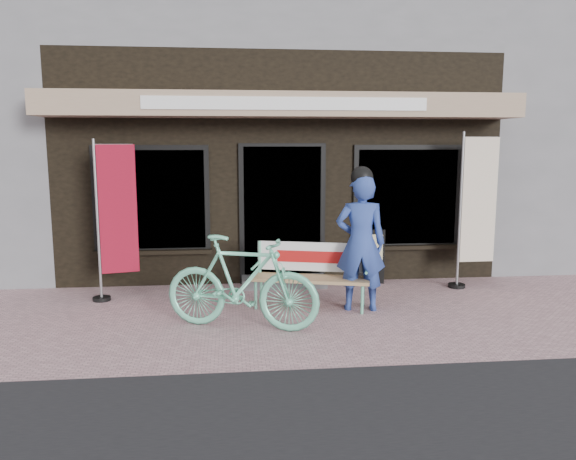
{
  "coord_description": "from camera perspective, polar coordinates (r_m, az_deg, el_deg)",
  "views": [
    {
      "loc": [
        -0.82,
        -6.69,
        2.21
      ],
      "look_at": [
        -0.04,
        0.7,
        1.05
      ],
      "focal_mm": 35.0,
      "sensor_mm": 36.0,
      "label": 1
    }
  ],
  "objects": [
    {
      "name": "storefront",
      "position": [
        11.71,
        -2.0,
        12.7
      ],
      "size": [
        7.0,
        6.77,
        6.0
      ],
      "color": "black",
      "rests_on": "ground"
    },
    {
      "name": "bench",
      "position": [
        7.63,
        2.32,
        -4.04
      ],
      "size": [
        1.64,
        0.81,
        0.86
      ],
      "rotation": [
        0.0,
        0.0,
        -0.27
      ],
      "color": "#6AD0A7",
      "rests_on": "ground"
    },
    {
      "name": "menu_stand",
      "position": [
        8.96,
        8.41,
        -2.6
      ],
      "size": [
        0.44,
        0.18,
        0.86
      ],
      "rotation": [
        0.0,
        0.0,
        -0.21
      ],
      "color": "black",
      "rests_on": "ground"
    },
    {
      "name": "nobori_cream",
      "position": [
        8.96,
        18.5,
        2.1
      ],
      "size": [
        0.69,
        0.26,
        2.37
      ],
      "rotation": [
        0.0,
        0.0,
        0.01
      ],
      "color": "gray",
      "rests_on": "ground"
    },
    {
      "name": "nobori_red",
      "position": [
        8.2,
        -17.19,
        1.17
      ],
      "size": [
        0.67,
        0.3,
        2.26
      ],
      "rotation": [
        0.0,
        0.0,
        0.23
      ],
      "color": "gray",
      "rests_on": "ground"
    },
    {
      "name": "ground",
      "position": [
        7.1,
        0.96,
        -9.28
      ],
      "size": [
        70.0,
        70.0,
        0.0
      ],
      "primitive_type": "plane",
      "color": "#BD9096",
      "rests_on": "ground"
    },
    {
      "name": "bicycle",
      "position": [
        6.72,
        -4.72,
        -5.34
      ],
      "size": [
        1.95,
        1.11,
        1.13
      ],
      "primitive_type": "imported",
      "rotation": [
        0.0,
        0.0,
        1.24
      ],
      "color": "#6AD0A7",
      "rests_on": "ground"
    },
    {
      "name": "person",
      "position": [
        7.44,
        7.39,
        -1.04
      ],
      "size": [
        0.71,
        0.52,
        1.91
      ],
      "rotation": [
        0.0,
        0.0,
        -0.14
      ],
      "color": "#2B4294",
      "rests_on": "ground"
    }
  ]
}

